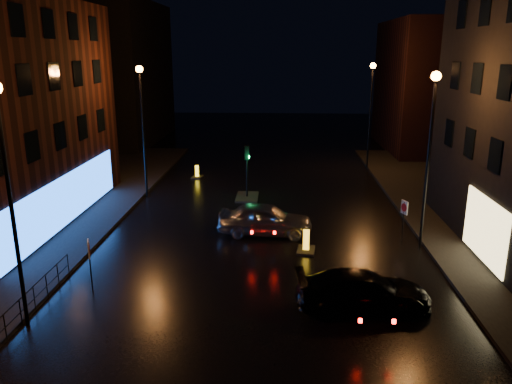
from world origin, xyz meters
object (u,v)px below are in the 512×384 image
(traffic_signal, at_px, (247,190))
(road_sign_right, at_px, (404,211))
(silver_hatchback, at_px, (265,219))
(road_sign_left, at_px, (89,253))
(bollard_near, at_px, (306,247))
(bollard_far, at_px, (197,175))
(dark_sedan, at_px, (363,291))

(traffic_signal, height_order, road_sign_right, traffic_signal)
(silver_hatchback, distance_m, road_sign_left, 9.50)
(bollard_near, xyz_separation_m, bollard_far, (-7.56, 14.04, -0.03))
(dark_sedan, relative_size, bollard_far, 4.33)
(road_sign_left, bearing_deg, silver_hatchback, 24.53)
(silver_hatchback, height_order, road_sign_left, road_sign_left)
(dark_sedan, relative_size, road_sign_left, 2.33)
(silver_hatchback, xyz_separation_m, bollard_near, (2.03, -2.21, -0.59))
(bollard_near, distance_m, bollard_far, 15.94)
(dark_sedan, height_order, road_sign_right, road_sign_right)
(bollard_near, height_order, road_sign_left, road_sign_left)
(traffic_signal, bearing_deg, road_sign_left, -111.72)
(bollard_far, xyz_separation_m, road_sign_right, (12.46, -12.38, 1.37))
(dark_sedan, xyz_separation_m, bollard_far, (-9.41, 19.45, -0.51))
(road_sign_right, bearing_deg, silver_hatchback, -27.32)
(dark_sedan, height_order, road_sign_left, road_sign_left)
(bollard_near, distance_m, road_sign_left, 9.89)
(road_sign_right, bearing_deg, traffic_signal, -63.43)
(traffic_signal, distance_m, bollard_far, 6.67)
(road_sign_right, bearing_deg, bollard_near, -4.05)
(traffic_signal, bearing_deg, silver_hatchback, -78.10)
(traffic_signal, height_order, dark_sedan, traffic_signal)
(road_sign_left, bearing_deg, dark_sedan, -25.56)
(bollard_near, bearing_deg, bollard_far, 125.39)
(silver_hatchback, height_order, bollard_far, silver_hatchback)
(dark_sedan, bearing_deg, traffic_signal, 15.62)
(silver_hatchback, bearing_deg, dark_sedan, -149.04)
(road_sign_left, bearing_deg, road_sign_right, 3.76)
(silver_hatchback, distance_m, dark_sedan, 8.56)
(silver_hatchback, relative_size, bollard_near, 3.66)
(bollard_far, bearing_deg, traffic_signal, -45.12)
(bollard_far, bearing_deg, road_sign_left, -87.13)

